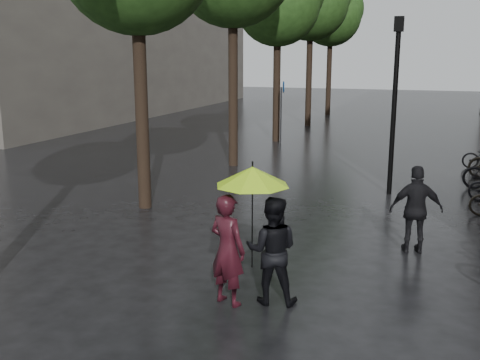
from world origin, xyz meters
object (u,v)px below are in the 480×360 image
at_px(person_burgundy, 228,250).
at_px(pedestrian_walking, 416,210).
at_px(person_black, 272,250).
at_px(lamp_post, 395,89).

height_order(person_burgundy, pedestrian_walking, person_burgundy).
relative_size(person_burgundy, person_black, 1.03).
height_order(person_burgundy, person_black, person_burgundy).
relative_size(person_black, lamp_post, 0.36).
bearing_deg(lamp_post, person_black, -98.08).
height_order(person_burgundy, lamp_post, lamp_post).
xyz_separation_m(person_black, pedestrian_walking, (2.01, 3.15, 0.01)).
relative_size(pedestrian_walking, lamp_post, 0.36).
bearing_deg(person_black, lamp_post, -108.32).
bearing_deg(pedestrian_walking, person_black, 43.09).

